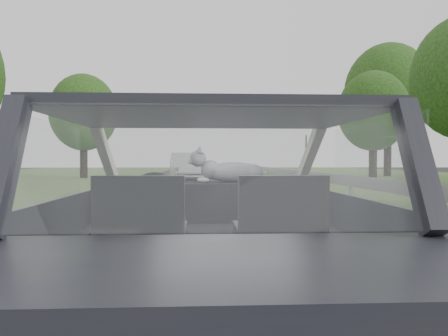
{
  "coord_description": "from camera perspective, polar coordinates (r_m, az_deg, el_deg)",
  "views": [
    {
      "loc": [
        -0.06,
        -2.82,
        1.17
      ],
      "look_at": [
        0.12,
        0.59,
        1.11
      ],
      "focal_mm": 35.0,
      "sensor_mm": 36.0,
      "label": 1
    }
  ],
  "objects": [
    {
      "name": "subject_car",
      "position": [
        2.85,
        -1.81,
        -8.07
      ],
      "size": [
        1.8,
        4.0,
        1.45
      ],
      "primitive_type": "cube",
      "color": "#232328",
      "rests_on": "ground"
    },
    {
      "name": "guardrail",
      "position": [
        13.55,
        15.77,
        -1.56
      ],
      "size": [
        0.05,
        90.0,
        0.32
      ],
      "primitive_type": "cube",
      "color": "#A0A1A2",
      "rests_on": "ground"
    },
    {
      "name": "tree_6",
      "position": [
        30.48,
        -17.87,
        5.05
      ],
      "size": [
        5.61,
        5.61,
        6.71
      ],
      "primitive_type": null,
      "rotation": [
        0.0,
        0.0,
        0.33
      ],
      "color": "black",
      "rests_on": "ground"
    },
    {
      "name": "dashboard",
      "position": [
        3.46,
        -2.03,
        -4.39
      ],
      "size": [
        1.58,
        0.45,
        0.3
      ],
      "primitive_type": "cube",
      "color": "black",
      "rests_on": "subject_car"
    },
    {
      "name": "other_car",
      "position": [
        26.09,
        -4.89,
        0.21
      ],
      "size": [
        2.62,
        5.21,
        1.64
      ],
      "primitive_type": "imported",
      "rotation": [
        0.0,
        0.0,
        0.13
      ],
      "color": "#BABABA",
      "rests_on": "ground"
    },
    {
      "name": "highway_sign",
      "position": [
        28.03,
        10.65,
        1.39
      ],
      "size": [
        0.33,
        1.1,
        2.75
      ],
      "primitive_type": "cube",
      "rotation": [
        0.0,
        0.0,
        -0.21
      ],
      "color": "#0E5E26",
      "rests_on": "ground"
    },
    {
      "name": "steering_wheel",
      "position": [
        3.17,
        -9.19,
        -3.61
      ],
      "size": [
        0.36,
        0.36,
        0.04
      ],
      "primitive_type": "torus",
      "color": "black",
      "rests_on": "dashboard"
    },
    {
      "name": "tree_3",
      "position": [
        34.84,
        20.61,
        6.89
      ],
      "size": [
        7.31,
        7.31,
        9.58
      ],
      "primitive_type": null,
      "rotation": [
        0.0,
        0.0,
        -0.17
      ],
      "color": "black",
      "rests_on": "ground"
    },
    {
      "name": "tree_2",
      "position": [
        28.42,
        18.89,
        5.12
      ],
      "size": [
        5.37,
        5.37,
        6.49
      ],
      "primitive_type": null,
      "rotation": [
        0.0,
        0.0,
        0.31
      ],
      "color": "black",
      "rests_on": "ground"
    },
    {
      "name": "cat",
      "position": [
        3.46,
        1.24,
        -0.37
      ],
      "size": [
        0.64,
        0.24,
        0.28
      ],
      "primitive_type": "ellipsoid",
      "rotation": [
        0.0,
        0.0,
        0.08
      ],
      "color": "#97979D",
      "rests_on": "dashboard"
    },
    {
      "name": "driver_seat",
      "position": [
        2.57,
        -10.69,
        -5.6
      ],
      "size": [
        0.5,
        0.72,
        0.42
      ],
      "primitive_type": "cube",
      "color": "#242528",
      "rests_on": "subject_car"
    },
    {
      "name": "passenger_seat",
      "position": [
        2.58,
        7.27,
        -5.55
      ],
      "size": [
        0.5,
        0.72,
        0.42
      ],
      "primitive_type": "cube",
      "color": "#242528",
      "rests_on": "subject_car"
    }
  ]
}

